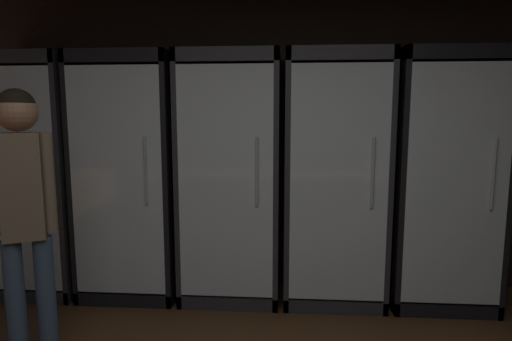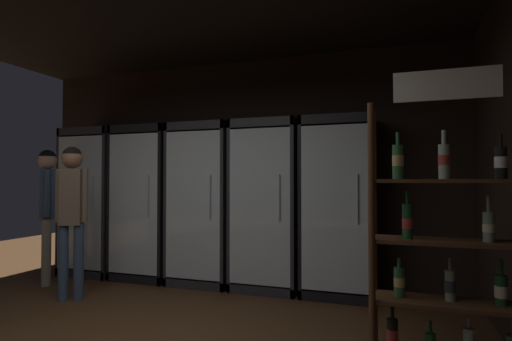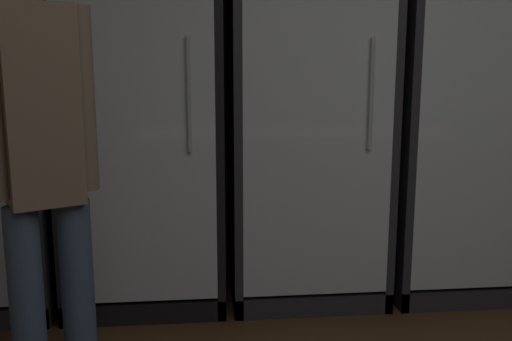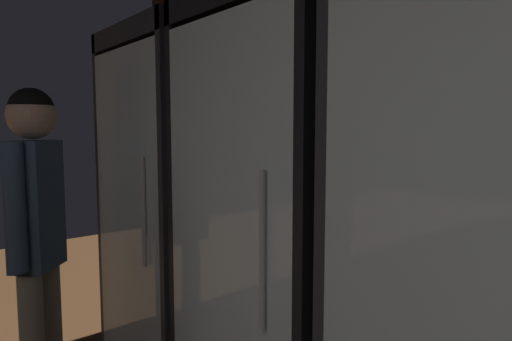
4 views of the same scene
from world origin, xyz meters
TOP-DOWN VIEW (x-y plane):
  - wall_back at (0.00, 3.03)m, footprint 6.00×0.06m
  - cooler_far_left at (-2.08, 2.72)m, footprint 0.78×0.64m
  - cooler_left at (-1.26, 2.72)m, footprint 0.78×0.64m
  - cooler_center at (-0.44, 2.72)m, footprint 0.78×0.64m
  - cooler_right at (0.38, 2.72)m, footprint 0.78×0.64m
  - cooler_far_right at (1.20, 2.72)m, footprint 0.78×0.64m
  - shopper_near at (-1.45, 1.57)m, footprint 0.30×0.23m
  - shopper_far at (-2.23, 1.99)m, footprint 0.29×0.28m
  - wine_rack_wall at (2.12, 1.03)m, footprint 0.97×0.34m

SIDE VIEW (x-z plane):
  - wine_rack_wall at x=2.12m, z-range -0.22..1.77m
  - cooler_center at x=-0.44m, z-range -0.03..1.93m
  - cooler_left at x=-1.26m, z-range -0.02..1.94m
  - cooler_far_right at x=1.20m, z-range -0.02..1.94m
  - cooler_far_left at x=-2.08m, z-range -0.02..1.94m
  - cooler_right at x=0.38m, z-range -0.02..1.95m
  - shopper_near at x=-1.45m, z-range 0.20..1.83m
  - shopper_far at x=-2.23m, z-range 0.20..1.84m
  - wall_back at x=0.00m, z-range 0.00..2.80m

